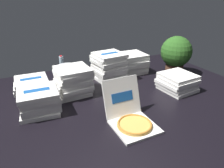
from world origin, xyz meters
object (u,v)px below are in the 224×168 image
open_pizza_box (131,117)px  water_bottle_3 (77,71)px  pizza_stack_left_far (177,82)px  water_bottle_0 (83,72)px  pizza_stack_right_mid (39,101)px  ice_bucket (67,71)px  water_bottle_1 (60,75)px  pizza_stack_left_near (31,85)px  water_bottle_2 (62,63)px  potted_plant (176,53)px  pizza_stack_right_far (132,63)px  pizza_stack_center_far (109,66)px  pizza_stack_center_near (73,81)px

open_pizza_box → water_bottle_3: 1.21m
pizza_stack_left_far → water_bottle_0: water_bottle_0 is taller
water_bottle_0 → pizza_stack_right_mid: bearing=-137.6°
ice_bucket → water_bottle_1: size_ratio=1.15×
pizza_stack_left_near → water_bottle_1: bearing=16.3°
water_bottle_1 → water_bottle_2: size_ratio=1.00×
pizza_stack_left_far → water_bottle_0: 1.20m
ice_bucket → potted_plant: size_ratio=0.49×
pizza_stack_left_near → potted_plant: (1.90, -0.28, 0.22)m
open_pizza_box → ice_bucket: 1.38m
pizza_stack_right_far → potted_plant: (0.51, -0.32, 0.16)m
open_pizza_box → pizza_stack_right_far: size_ratio=1.20×
open_pizza_box → pizza_stack_left_far: size_ratio=1.17×
pizza_stack_center_far → water_bottle_1: pizza_stack_center_far is taller
pizza_stack_left_near → pizza_stack_center_near: (0.43, -0.27, 0.08)m
pizza_stack_right_mid → water_bottle_0: size_ratio=1.81×
pizza_stack_left_near → pizza_stack_right_far: bearing=1.5°
open_pizza_box → potted_plant: bearing=33.9°
open_pizza_box → pizza_stack_left_far: open_pizza_box is taller
water_bottle_1 → pizza_stack_center_far: bearing=-15.0°
pizza_stack_right_far → pizza_stack_center_far: 0.43m
water_bottle_2 → potted_plant: bearing=-30.8°
pizza_stack_center_near → water_bottle_2: (0.07, 0.83, -0.05)m
water_bottle_2 → pizza_stack_right_far: bearing=-30.2°
water_bottle_1 → potted_plant: bearing=-14.1°
pizza_stack_center_far → pizza_stack_center_near: size_ratio=1.03×
ice_bucket → open_pizza_box: bearing=-81.4°
water_bottle_2 → potted_plant: potted_plant is taller
potted_plant → pizza_stack_left_far: bearing=-127.9°
pizza_stack_right_mid → potted_plant: 1.90m
pizza_stack_right_far → ice_bucket: size_ratio=1.54×
water_bottle_0 → water_bottle_3: size_ratio=1.00×
water_bottle_2 → potted_plant: size_ratio=0.42×
pizza_stack_right_mid → open_pizza_box: bearing=-39.9°
pizza_stack_right_mid → ice_bucket: (0.48, 0.79, -0.04)m
water_bottle_3 → water_bottle_1: bearing=-174.4°
pizza_stack_right_far → pizza_stack_center_near: (-0.96, -0.30, 0.02)m
pizza_stack_left_near → water_bottle_0: 0.67m
open_pizza_box → water_bottle_0: (-0.04, 1.16, 0.04)m
pizza_stack_right_far → water_bottle_1: 1.03m
pizza_stack_left_near → water_bottle_1: (0.36, 0.11, 0.03)m
open_pizza_box → pizza_stack_right_far: open_pizza_box is taller
pizza_stack_right_mid → pizza_stack_left_far: pizza_stack_right_mid is taller
open_pizza_box → water_bottle_1: (-0.34, 1.19, 0.04)m
open_pizza_box → ice_bucket: bearing=98.6°
pizza_stack_right_far → water_bottle_2: 1.04m
pizza_stack_left_far → water_bottle_0: bearing=138.0°
pizza_stack_left_near → water_bottle_1: size_ratio=1.79×
open_pizza_box → potted_plant: 1.45m
potted_plant → pizza_stack_center_near: bearing=179.5°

